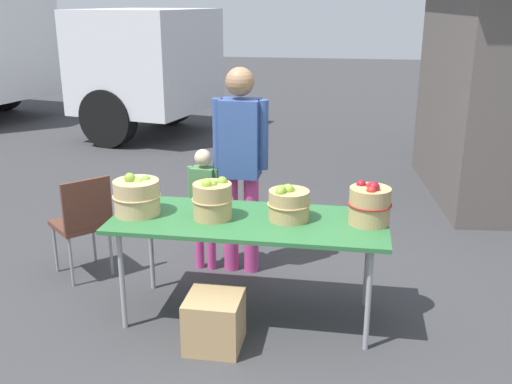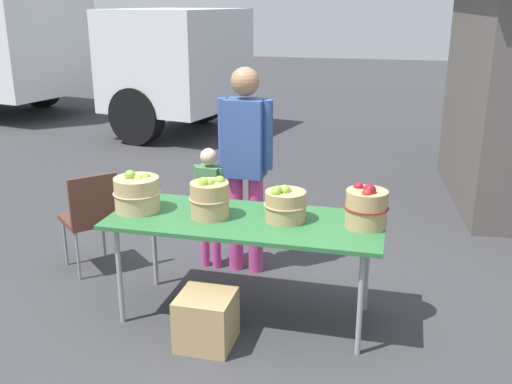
{
  "view_description": "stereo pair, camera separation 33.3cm",
  "coord_description": "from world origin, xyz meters",
  "px_view_note": "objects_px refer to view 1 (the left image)",
  "views": [
    {
      "loc": [
        0.68,
        -3.76,
        2.19
      ],
      "look_at": [
        0.0,
        0.3,
        0.85
      ],
      "focal_mm": 41.54,
      "sensor_mm": 36.0,
      "label": 1
    },
    {
      "loc": [
        1.01,
        -3.69,
        2.19
      ],
      "look_at": [
        0.0,
        0.3,
        0.85
      ],
      "focal_mm": 41.54,
      "sensor_mm": 36.0,
      "label": 2
    }
  ],
  "objects_px": {
    "vendor_adult": "(240,156)",
    "apple_basket_green_1": "(212,199)",
    "folding_chair": "(83,219)",
    "apple_basket_red_0": "(370,204)",
    "apple_basket_green_0": "(137,196)",
    "apple_basket_green_2": "(289,204)",
    "child_customer": "(204,200)",
    "market_table": "(249,225)",
    "produce_crate": "(214,321)"
  },
  "relations": [
    {
      "from": "apple_basket_green_1",
      "to": "produce_crate",
      "type": "bearing_deg",
      "value": -76.93
    },
    {
      "from": "apple_basket_green_1",
      "to": "apple_basket_red_0",
      "type": "height_order",
      "value": "apple_basket_red_0"
    },
    {
      "from": "apple_basket_green_2",
      "to": "vendor_adult",
      "type": "xyz_separation_m",
      "value": [
        -0.47,
        0.71,
        0.14
      ]
    },
    {
      "from": "apple_basket_green_2",
      "to": "vendor_adult",
      "type": "bearing_deg",
      "value": 123.59
    },
    {
      "from": "produce_crate",
      "to": "market_table",
      "type": "bearing_deg",
      "value": 69.73
    },
    {
      "from": "market_table",
      "to": "produce_crate",
      "type": "bearing_deg",
      "value": -110.27
    },
    {
      "from": "apple_basket_green_1",
      "to": "apple_basket_red_0",
      "type": "xyz_separation_m",
      "value": [
        1.06,
        0.08,
        -0.0
      ]
    },
    {
      "from": "market_table",
      "to": "apple_basket_green_1",
      "type": "xyz_separation_m",
      "value": [
        -0.25,
        -0.02,
        0.18
      ]
    },
    {
      "from": "apple_basket_red_0",
      "to": "produce_crate",
      "type": "height_order",
      "value": "apple_basket_red_0"
    },
    {
      "from": "folding_chair",
      "to": "apple_basket_green_2",
      "type": "bearing_deg",
      "value": 119.46
    },
    {
      "from": "apple_basket_green_2",
      "to": "vendor_adult",
      "type": "relative_size",
      "value": 0.18
    },
    {
      "from": "apple_basket_green_0",
      "to": "produce_crate",
      "type": "height_order",
      "value": "apple_basket_green_0"
    },
    {
      "from": "vendor_adult",
      "to": "produce_crate",
      "type": "relative_size",
      "value": 4.75
    },
    {
      "from": "apple_basket_green_0",
      "to": "apple_basket_green_2",
      "type": "xyz_separation_m",
      "value": [
        1.06,
        0.06,
        -0.02
      ]
    },
    {
      "from": "folding_chair",
      "to": "vendor_adult",
      "type": "bearing_deg",
      "value": 146.98
    },
    {
      "from": "apple_basket_green_1",
      "to": "vendor_adult",
      "type": "distance_m",
      "value": 0.78
    },
    {
      "from": "apple_basket_green_2",
      "to": "vendor_adult",
      "type": "distance_m",
      "value": 0.86
    },
    {
      "from": "market_table",
      "to": "apple_basket_green_2",
      "type": "xyz_separation_m",
      "value": [
        0.27,
        0.04,
        0.16
      ]
    },
    {
      "from": "apple_basket_green_0",
      "to": "vendor_adult",
      "type": "height_order",
      "value": "vendor_adult"
    },
    {
      "from": "apple_basket_green_1",
      "to": "folding_chair",
      "type": "height_order",
      "value": "apple_basket_green_1"
    },
    {
      "from": "apple_basket_green_0",
      "to": "apple_basket_green_1",
      "type": "xyz_separation_m",
      "value": [
        0.54,
        0.0,
        0.01
      ]
    },
    {
      "from": "vendor_adult",
      "to": "produce_crate",
      "type": "height_order",
      "value": "vendor_adult"
    },
    {
      "from": "produce_crate",
      "to": "apple_basket_green_2",
      "type": "bearing_deg",
      "value": 47.46
    },
    {
      "from": "apple_basket_green_0",
      "to": "apple_basket_green_2",
      "type": "relative_size",
      "value": 1.13
    },
    {
      "from": "apple_basket_red_0",
      "to": "folding_chair",
      "type": "height_order",
      "value": "apple_basket_red_0"
    },
    {
      "from": "market_table",
      "to": "apple_basket_red_0",
      "type": "xyz_separation_m",
      "value": [
        0.81,
        0.06,
        0.18
      ]
    },
    {
      "from": "apple_basket_green_1",
      "to": "apple_basket_green_2",
      "type": "distance_m",
      "value": 0.52
    },
    {
      "from": "apple_basket_green_1",
      "to": "child_customer",
      "type": "xyz_separation_m",
      "value": [
        -0.26,
        0.75,
        -0.27
      ]
    },
    {
      "from": "child_customer",
      "to": "produce_crate",
      "type": "distance_m",
      "value": 1.29
    },
    {
      "from": "apple_basket_red_0",
      "to": "child_customer",
      "type": "bearing_deg",
      "value": 152.83
    },
    {
      "from": "apple_basket_green_2",
      "to": "apple_basket_red_0",
      "type": "distance_m",
      "value": 0.54
    },
    {
      "from": "apple_basket_green_0",
      "to": "apple_basket_green_1",
      "type": "bearing_deg",
      "value": 0.12
    },
    {
      "from": "apple_basket_green_2",
      "to": "produce_crate",
      "type": "xyz_separation_m",
      "value": [
        -0.43,
        -0.46,
        -0.68
      ]
    },
    {
      "from": "market_table",
      "to": "child_customer",
      "type": "xyz_separation_m",
      "value": [
        -0.51,
        0.73,
        -0.09
      ]
    },
    {
      "from": "child_customer",
      "to": "vendor_adult",
      "type": "bearing_deg",
      "value": -171.32
    },
    {
      "from": "vendor_adult",
      "to": "folding_chair",
      "type": "relative_size",
      "value": 1.98
    },
    {
      "from": "apple_basket_green_1",
      "to": "market_table",
      "type": "bearing_deg",
      "value": 4.51
    },
    {
      "from": "apple_basket_green_1",
      "to": "apple_basket_red_0",
      "type": "relative_size",
      "value": 0.97
    },
    {
      "from": "market_table",
      "to": "folding_chair",
      "type": "xyz_separation_m",
      "value": [
        -1.43,
        0.42,
        -0.2
      ]
    },
    {
      "from": "apple_basket_green_2",
      "to": "apple_basket_red_0",
      "type": "height_order",
      "value": "apple_basket_red_0"
    },
    {
      "from": "apple_basket_green_2",
      "to": "child_customer",
      "type": "height_order",
      "value": "child_customer"
    },
    {
      "from": "apple_basket_red_0",
      "to": "apple_basket_green_0",
      "type": "bearing_deg",
      "value": -177.25
    },
    {
      "from": "apple_basket_green_1",
      "to": "apple_basket_green_0",
      "type": "bearing_deg",
      "value": -179.88
    },
    {
      "from": "market_table",
      "to": "apple_basket_green_2",
      "type": "relative_size",
      "value": 6.35
    },
    {
      "from": "apple_basket_green_0",
      "to": "apple_basket_green_2",
      "type": "distance_m",
      "value": 1.07
    },
    {
      "from": "vendor_adult",
      "to": "apple_basket_green_1",
      "type": "bearing_deg",
      "value": 87.81
    },
    {
      "from": "produce_crate",
      "to": "vendor_adult",
      "type": "bearing_deg",
      "value": 92.2
    },
    {
      "from": "child_customer",
      "to": "apple_basket_green_2",
      "type": "bearing_deg",
      "value": 143.93
    },
    {
      "from": "apple_basket_green_2",
      "to": "folding_chair",
      "type": "xyz_separation_m",
      "value": [
        -1.7,
        0.38,
        -0.36
      ]
    },
    {
      "from": "apple_basket_green_2",
      "to": "produce_crate",
      "type": "relative_size",
      "value": 0.83
    }
  ]
}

